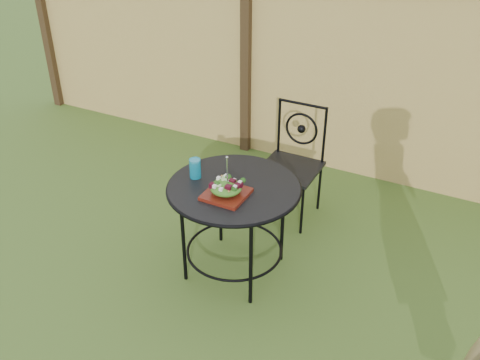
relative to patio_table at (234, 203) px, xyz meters
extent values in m
plane|color=#244115|center=(0.50, -0.39, -0.59)|extent=(60.00, 60.00, 0.00)
cube|color=#E7CB72|center=(0.50, 1.81, 0.31)|extent=(8.00, 0.05, 1.80)
cube|color=black|center=(-3.40, 1.76, 0.36)|extent=(0.09, 0.09, 1.90)
cube|color=black|center=(-0.80, 1.76, 0.36)|extent=(0.09, 0.09, 1.90)
cylinder|color=black|center=(0.00, 0.00, 0.13)|extent=(0.90, 0.90, 0.02)
torus|color=black|center=(0.00, 0.00, 0.12)|extent=(0.92, 0.92, 0.02)
torus|color=black|center=(0.00, 0.00, -0.41)|extent=(0.70, 0.70, 0.02)
cylinder|color=black|center=(0.26, 0.26, -0.23)|extent=(0.03, 0.03, 0.71)
cylinder|color=black|center=(-0.26, 0.26, -0.23)|extent=(0.03, 0.03, 0.71)
cylinder|color=black|center=(-0.26, -0.26, -0.23)|extent=(0.03, 0.03, 0.71)
cylinder|color=black|center=(0.26, -0.26, -0.23)|extent=(0.03, 0.03, 0.71)
cube|color=black|center=(0.07, 0.84, -0.14)|extent=(0.46, 0.46, 0.03)
cylinder|color=black|center=(0.07, 1.05, 0.35)|extent=(0.42, 0.02, 0.02)
torus|color=black|center=(0.07, 1.05, 0.13)|extent=(0.28, 0.02, 0.28)
cylinder|color=black|center=(-0.13, 0.64, -0.37)|extent=(0.02, 0.02, 0.44)
cylinder|color=black|center=(0.27, 0.64, -0.37)|extent=(0.02, 0.02, 0.44)
cylinder|color=black|center=(-0.13, 1.04, -0.37)|extent=(0.02, 0.02, 0.44)
cylinder|color=black|center=(0.27, 1.04, -0.37)|extent=(0.02, 0.02, 0.44)
cylinder|color=black|center=(-0.13, 1.05, 0.11)|extent=(0.02, 0.02, 0.50)
cylinder|color=black|center=(0.27, 1.05, 0.11)|extent=(0.02, 0.02, 0.50)
cube|color=#4E0F0B|center=(0.01, -0.13, 0.15)|extent=(0.27, 0.27, 0.02)
ellipsoid|color=#235614|center=(0.01, -0.13, 0.20)|extent=(0.21, 0.21, 0.08)
cylinder|color=silver|center=(0.02, -0.13, 0.33)|extent=(0.01, 0.01, 0.18)
cylinder|color=#0D7FA0|center=(-0.29, -0.02, 0.21)|extent=(0.08, 0.08, 0.14)
camera|label=1|loc=(1.45, -2.71, 2.04)|focal=40.00mm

